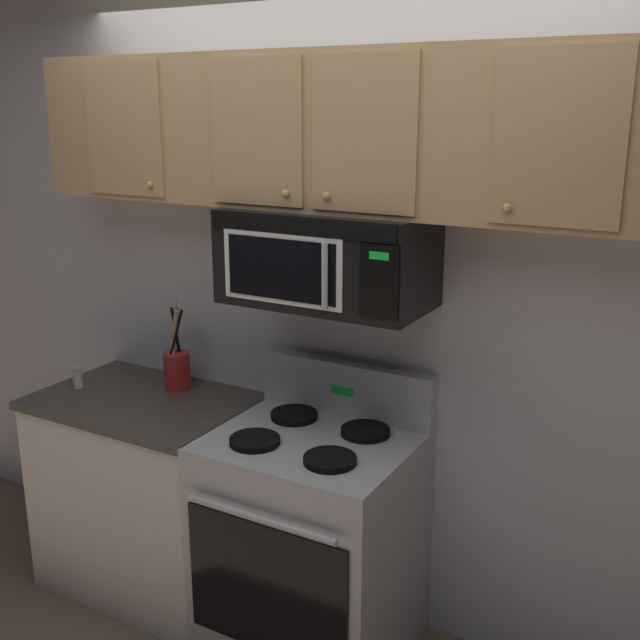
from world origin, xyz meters
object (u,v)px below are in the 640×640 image
at_px(salt_shaker, 78,378).
at_px(utensil_crock_red, 177,366).
at_px(stove_range, 312,539).
at_px(over_range_microwave, 327,258).

bearing_deg(salt_shaker, utensil_crock_red, 28.64).
distance_m(stove_range, utensil_crock_red, 0.97).
distance_m(stove_range, salt_shaker, 1.27).
bearing_deg(stove_range, salt_shaker, -177.75).
distance_m(utensil_crock_red, salt_shaker, 0.45).
height_order(utensil_crock_red, salt_shaker, utensil_crock_red).
distance_m(stove_range, over_range_microwave, 1.11).
relative_size(stove_range, utensil_crock_red, 2.79).
distance_m(over_range_microwave, utensil_crock_red, 0.97).
bearing_deg(over_range_microwave, stove_range, -89.86).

